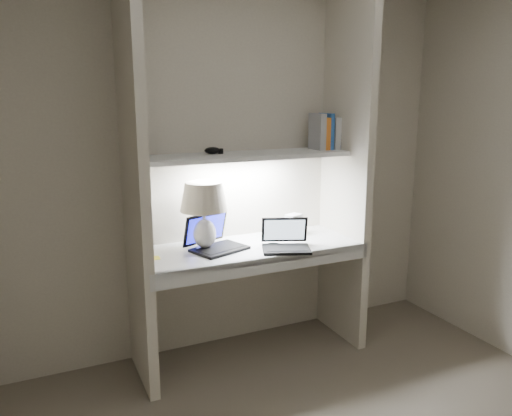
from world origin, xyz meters
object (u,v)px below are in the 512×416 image
table_lamp (204,205)px  speaker (293,225)px  book_row (328,132)px  laptop_main (214,241)px  laptop_netbook (286,242)px

table_lamp → speaker: bearing=5.3°
book_row → speaker: bearing=-176.9°
speaker → table_lamp: bearing=164.2°
table_lamp → laptop_main: (0.06, 0.00, -0.24)m
laptop_main → speaker: bearing=-14.1°
speaker → book_row: 0.69m
table_lamp → book_row: 1.04m
laptop_netbook → speaker: size_ratio=2.44×
laptop_netbook → speaker: (0.19, 0.25, 0.03)m
table_lamp → book_row: (0.95, 0.08, 0.42)m
laptop_netbook → table_lamp: bearing=-179.0°
laptop_netbook → speaker: laptop_netbook is taller
table_lamp → laptop_main: table_lamp is taller
laptop_main → laptop_netbook: (0.42, -0.19, -0.01)m
table_lamp → laptop_main: bearing=0.7°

